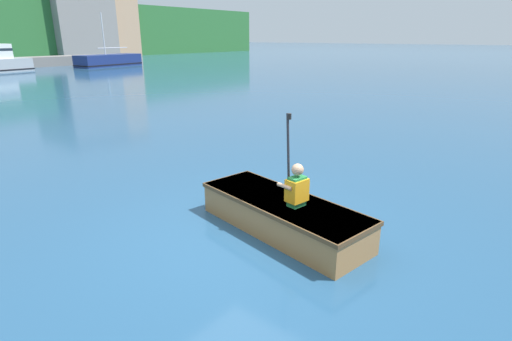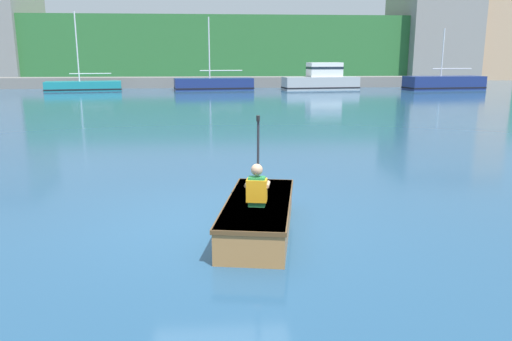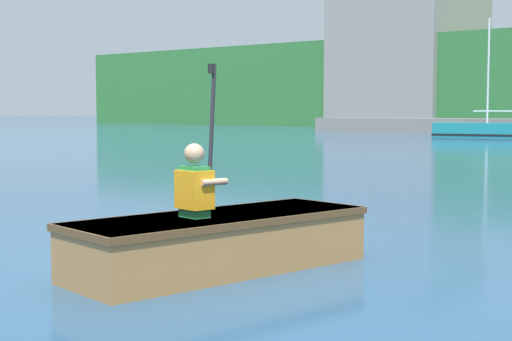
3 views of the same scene
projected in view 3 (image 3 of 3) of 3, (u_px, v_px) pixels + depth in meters
The scene contains 5 objects.
ground_plane at pixel (196, 257), 7.40m from camera, with size 300.00×300.00×0.00m, color navy.
waterfront_warehouse_left at pixel (409, 44), 64.91m from camera, with size 10.00×11.15×13.61m.
moored_boat_dock_west_inner at pixel (493, 130), 40.07m from camera, with size 6.07×3.06×6.04m.
rowboat_foreground at pixel (223, 239), 6.79m from camera, with size 1.43×2.89×0.49m.
person_paddler at pixel (195, 184), 6.55m from camera, with size 0.40×0.38×1.29m.
Camera 3 is at (5.01, -5.36, 1.39)m, focal length 55.00 mm.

